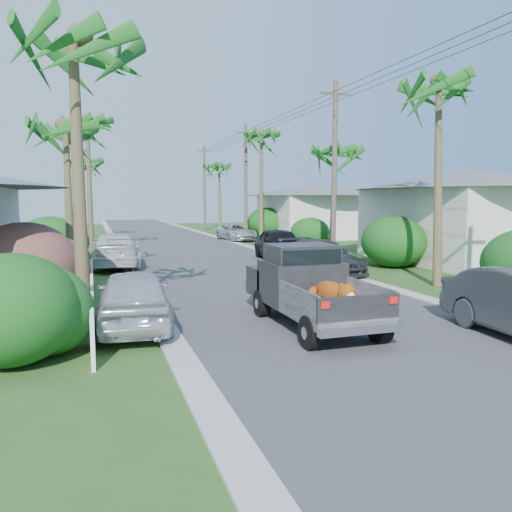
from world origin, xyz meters
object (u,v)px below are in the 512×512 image
object	(u,v)px
palm_l_a	(73,37)
palm_r_d	(219,165)
utility_pole_c	(246,182)
utility_pole_d	(205,187)
parked_car_rd	(237,232)
parked_car_ln	(134,299)
palm_r_a	(442,83)
palm_l_d	(82,160)
house_right_near	(468,219)
parked_car_lf	(115,250)
palm_l_c	(87,120)
utility_pole_b	(334,172)
palm_r_b	(334,149)
house_right_far	(320,213)
pickup_truck	(306,285)
palm_r_c	(261,134)
parked_car_rm	(321,257)
parked_car_rf	(280,244)
palm_l_b	(65,126)

from	to	relation	value
palm_l_a	palm_r_d	world-z (taller)	palm_l_a
utility_pole_c	utility_pole_d	bearing A→B (deg)	90.00
parked_car_rd	parked_car_ln	distance (m)	27.41
palm_l_a	palm_r_a	distance (m)	12.86
parked_car_ln	palm_l_a	distance (m)	6.29
palm_l_d	house_right_near	size ratio (longest dim) A/B	0.86
parked_car_ln	parked_car_lf	distance (m)	12.07
parked_car_lf	palm_l_c	world-z (taller)	palm_l_c
palm_r_a	utility_pole_b	bearing A→B (deg)	95.71
palm_l_c	palm_r_d	size ratio (longest dim) A/B	1.15
parked_car_ln	palm_r_b	size ratio (longest dim) A/B	0.62
palm_l_a	utility_pole_b	size ratio (longest dim) A/B	0.91
house_right_near	house_right_far	distance (m)	18.00
palm_l_c	parked_car_lf	bearing A→B (deg)	-80.92
parked_car_rd	palm_l_c	size ratio (longest dim) A/B	0.51
utility_pole_d	parked_car_rd	bearing A→B (deg)	-92.39
utility_pole_c	parked_car_lf	bearing A→B (deg)	-129.27
pickup_truck	palm_l_c	world-z (taller)	palm_l_c
palm_r_a	palm_r_c	size ratio (longest dim) A/B	0.93
parked_car_lf	palm_l_a	xyz separation A→B (m)	(-1.29, -12.15, 6.12)
palm_r_b	utility_pole_d	size ratio (longest dim) A/B	0.80
palm_l_d	house_right_far	distance (m)	20.37
utility_pole_c	pickup_truck	bearing A→B (deg)	-103.70
parked_car_ln	house_right_far	xyz separation A→B (m)	(18.00, 26.92, 1.36)
utility_pole_b	house_right_near	bearing A→B (deg)	-7.70
palm_l_c	palm_l_d	xyz separation A→B (m)	(-0.50, 12.00, -1.47)
utility_pole_c	palm_l_a	bearing A→B (deg)	-115.27
utility_pole_d	palm_l_d	bearing A→B (deg)	-143.36
palm_r_b	palm_r_c	xyz separation A→B (m)	(-0.40, 11.00, 2.16)
utility_pole_c	parked_car_rm	bearing A→B (deg)	-96.40
house_right_near	parked_car_rd	bearing A→B (deg)	115.73
parked_car_rf	parked_car_ln	world-z (taller)	parked_car_rf
parked_car_rm	utility_pole_c	size ratio (longest dim) A/B	0.56
parked_car_lf	utility_pole_d	world-z (taller)	utility_pole_d
pickup_truck	house_right_near	distance (m)	16.87
parked_car_lf	house_right_far	bearing A→B (deg)	-137.03
palm_r_a	house_right_near	distance (m)	10.39
parked_car_rd	palm_r_a	world-z (taller)	palm_r_a
parked_car_lf	utility_pole_b	world-z (taller)	utility_pole_b
palm_l_b	house_right_far	world-z (taller)	palm_l_b
parked_car_rm	palm_l_c	bearing A→B (deg)	122.81
parked_car_rm	parked_car_rf	bearing A→B (deg)	83.74
palm_r_a	utility_pole_d	bearing A→B (deg)	91.08
palm_l_b	house_right_near	size ratio (longest dim) A/B	0.82
palm_r_c	utility_pole_c	size ratio (longest dim) A/B	1.04
parked_car_rf	utility_pole_b	xyz separation A→B (m)	(2.00, -2.30, 3.75)
parked_car_rd	house_right_near	world-z (taller)	house_right_near
pickup_truck	house_right_near	size ratio (longest dim) A/B	0.57
parked_car_rf	parked_car_rd	size ratio (longest dim) A/B	1.06
house_right_near	utility_pole_b	xyz separation A→B (m)	(-7.40, 1.00, 2.38)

